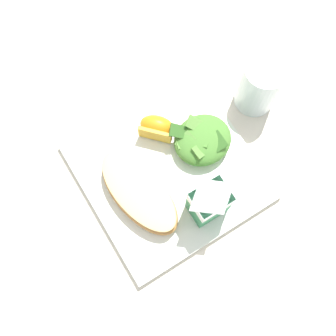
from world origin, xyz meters
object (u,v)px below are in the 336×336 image
Objects in this scene: white_plate at (168,171)px; green_salad_pile at (202,140)px; milk_carton at (210,201)px; orange_wedge_front at (157,127)px; cheesy_pizza_bread at (139,193)px; drinking_clear_cup at (260,85)px; paper_napkin at (70,283)px.

white_plate is 2.80× the size of green_salad_pile.
white_plate is 2.55× the size of milk_carton.
green_salad_pile reaches higher than orange_wedge_front.
cheesy_pizza_bread is 1.64× the size of milk_carton.
drinking_clear_cup is at bearing -170.16° from white_plate.
white_plate is 0.07m from cheesy_pizza_bread.
green_salad_pile reaches higher than cheesy_pizza_bread.
milk_carton is at bearing 89.48° from orange_wedge_front.
paper_napkin is (0.17, 0.06, -0.03)m from cheesy_pizza_bread.
green_salad_pile is 0.32m from paper_napkin.
orange_wedge_front reaches higher than cheesy_pizza_bread.
green_salad_pile reaches higher than paper_napkin.
white_plate is 0.21m from drinking_clear_cup.
cheesy_pizza_bread is at bearing -43.19° from milk_carton.
drinking_clear_cup reaches higher than paper_napkin.
cheesy_pizza_bread is at bearing 11.44° from white_plate.
cheesy_pizza_bread is 1.81× the size of green_salad_pile.
green_salad_pile is at bearing 131.64° from orange_wedge_front.
cheesy_pizza_bread is at bearing 44.33° from orange_wedge_front.
drinking_clear_cup is at bearing 169.91° from orange_wedge_front.
green_salad_pile is 0.91× the size of paper_napkin.
milk_carton is at bearing 101.89° from white_plate.
milk_carton is 0.26m from paper_napkin.
paper_napkin is at bearing 20.52° from cheesy_pizza_bread.
milk_carton is at bearing 33.85° from drinking_clear_cup.
orange_wedge_front is (-0.08, -0.08, 0.00)m from cheesy_pizza_bread.
green_salad_pile is 0.91× the size of drinking_clear_cup.
paper_napkin is at bearing 15.54° from green_salad_pile.
orange_wedge_front is 0.29m from paper_napkin.
drinking_clear_cup reaches higher than green_salad_pile.
white_plate is at bearing -161.87° from paper_napkin.
white_plate is 2.55× the size of paper_napkin.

